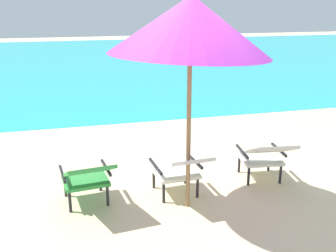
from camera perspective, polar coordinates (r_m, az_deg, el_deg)
name	(u,v)px	position (r m, az deg, el deg)	size (l,w,h in m)	color
ground_plane	(129,114)	(8.68, -5.63, 1.73)	(40.00, 40.00, 0.00)	beige
ocean_band	(96,61)	(16.79, -10.27, 9.19)	(40.00, 18.00, 0.01)	#28B2B7
lounge_chair_left	(87,176)	(4.74, -11.49, -7.03)	(0.63, 0.93, 0.68)	#338E3D
lounge_chair_center	(180,168)	(4.85, 1.73, -6.09)	(0.59, 0.91, 0.68)	silver
lounge_chair_right	(265,155)	(5.41, 13.72, -4.04)	(0.64, 0.94, 0.68)	silver
beach_umbrella_center	(190,26)	(4.27, 3.22, 14.14)	(2.17, 2.16, 2.44)	olive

